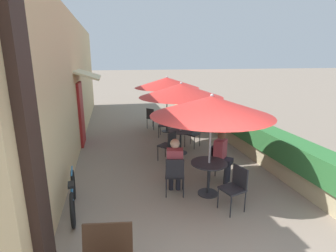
{
  "coord_description": "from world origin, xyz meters",
  "views": [
    {
      "loc": [
        -1.39,
        -2.7,
        2.89
      ],
      "look_at": [
        0.15,
        4.3,
        1.0
      ],
      "focal_mm": 28.0,
      "sensor_mm": 36.0,
      "label": 1
    }
  ],
  "objects_px": {
    "cafe_chair_far_left": "(166,123)",
    "cafe_chair_far_back": "(152,117)",
    "patio_table_near": "(209,171)",
    "cafe_chair_near_back": "(235,185)",
    "seated_patron_near_right": "(175,164)",
    "patio_umbrella_near": "(212,106)",
    "cafe_chair_mid_left": "(169,144)",
    "cafe_chair_far_right": "(183,117)",
    "cafe_chair_near_right": "(175,173)",
    "patio_table_mid": "(180,137)",
    "patio_umbrella_mid": "(181,90)",
    "cafe_chair_mid_right": "(190,131)",
    "patio_umbrella_far": "(167,83)",
    "cafe_chair_near_left": "(217,160)",
    "patio_table_far": "(167,119)",
    "bicycle_leaning": "(73,196)",
    "seated_patron_near_left": "(222,154)"
  },
  "relations": [
    {
      "from": "cafe_chair_far_left",
      "to": "cafe_chair_far_back",
      "type": "bearing_deg",
      "value": 36.01
    },
    {
      "from": "patio_table_near",
      "to": "cafe_chair_far_back",
      "type": "relative_size",
      "value": 0.89
    },
    {
      "from": "cafe_chair_near_back",
      "to": "cafe_chair_far_back",
      "type": "bearing_deg",
      "value": -10.98
    },
    {
      "from": "cafe_chair_far_back",
      "to": "seated_patron_near_right",
      "type": "bearing_deg",
      "value": -43.42
    },
    {
      "from": "patio_umbrella_near",
      "to": "cafe_chair_far_left",
      "type": "xyz_separation_m",
      "value": [
        -0.01,
        4.33,
        -1.43
      ]
    },
    {
      "from": "cafe_chair_mid_left",
      "to": "cafe_chair_far_right",
      "type": "distance_m",
      "value": 3.48
    },
    {
      "from": "seated_patron_near_right",
      "to": "cafe_chair_mid_left",
      "type": "xyz_separation_m",
      "value": [
        0.27,
        1.81,
        -0.17
      ]
    },
    {
      "from": "patio_table_near",
      "to": "patio_umbrella_near",
      "type": "relative_size",
      "value": 0.31
    },
    {
      "from": "patio_umbrella_near",
      "to": "cafe_chair_near_right",
      "type": "distance_m",
      "value": 1.61
    },
    {
      "from": "cafe_chair_near_back",
      "to": "patio_table_mid",
      "type": "bearing_deg",
      "value": -12.83
    },
    {
      "from": "patio_umbrella_mid",
      "to": "cafe_chair_mid_right",
      "type": "relative_size",
      "value": 2.85
    },
    {
      "from": "patio_table_mid",
      "to": "cafe_chair_far_right",
      "type": "relative_size",
      "value": 0.89
    },
    {
      "from": "cafe_chair_mid_right",
      "to": "patio_umbrella_far",
      "type": "distance_m",
      "value": 2.44
    },
    {
      "from": "cafe_chair_near_back",
      "to": "cafe_chair_far_right",
      "type": "distance_m",
      "value": 5.94
    },
    {
      "from": "patio_table_near",
      "to": "cafe_chair_near_left",
      "type": "xyz_separation_m",
      "value": [
        0.44,
        0.58,
        -0.01
      ]
    },
    {
      "from": "cafe_chair_near_back",
      "to": "patio_table_far",
      "type": "distance_m",
      "value": 5.72
    },
    {
      "from": "cafe_chair_near_back",
      "to": "patio_umbrella_mid",
      "type": "bearing_deg",
      "value": -12.83
    },
    {
      "from": "patio_umbrella_mid",
      "to": "patio_table_far",
      "type": "height_order",
      "value": "patio_umbrella_mid"
    },
    {
      "from": "cafe_chair_near_back",
      "to": "patio_table_far",
      "type": "bearing_deg",
      "value": -15.68
    },
    {
      "from": "cafe_chair_near_left",
      "to": "cafe_chair_near_right",
      "type": "bearing_deg",
      "value": -23.99
    },
    {
      "from": "cafe_chair_near_right",
      "to": "bicycle_leaning",
      "type": "distance_m",
      "value": 2.06
    },
    {
      "from": "patio_table_far",
      "to": "patio_table_near",
      "type": "bearing_deg",
      "value": -91.94
    },
    {
      "from": "patio_table_mid",
      "to": "cafe_chair_near_left",
      "type": "bearing_deg",
      "value": -79.03
    },
    {
      "from": "cafe_chair_far_back",
      "to": "patio_table_far",
      "type": "bearing_deg",
      "value": 6.01
    },
    {
      "from": "patio_umbrella_far",
      "to": "patio_table_far",
      "type": "bearing_deg",
      "value": 0.0
    },
    {
      "from": "patio_table_mid",
      "to": "patio_umbrella_mid",
      "type": "distance_m",
      "value": 1.42
    },
    {
      "from": "seated_patron_near_right",
      "to": "cafe_chair_mid_right",
      "type": "relative_size",
      "value": 1.44
    },
    {
      "from": "seated_patron_near_left",
      "to": "patio_table_mid",
      "type": "xyz_separation_m",
      "value": [
        -0.46,
        2.04,
        -0.16
      ]
    },
    {
      "from": "cafe_chair_mid_right",
      "to": "cafe_chair_far_right",
      "type": "xyz_separation_m",
      "value": [
        0.33,
        2.14,
        0.0
      ]
    },
    {
      "from": "cafe_chair_far_back",
      "to": "cafe_chair_mid_right",
      "type": "bearing_deg",
      "value": -19.62
    },
    {
      "from": "seated_patron_near_left",
      "to": "patio_umbrella_far",
      "type": "bearing_deg",
      "value": -132.36
    },
    {
      "from": "cafe_chair_near_right",
      "to": "seated_patron_near_left",
      "type": "bearing_deg",
      "value": 31.55
    },
    {
      "from": "patio_table_near",
      "to": "patio_umbrella_mid",
      "type": "xyz_separation_m",
      "value": [
        0.06,
        2.55,
        1.42
      ]
    },
    {
      "from": "patio_table_near",
      "to": "patio_table_far",
      "type": "height_order",
      "value": "same"
    },
    {
      "from": "patio_umbrella_mid",
      "to": "patio_umbrella_far",
      "type": "xyz_separation_m",
      "value": [
        0.11,
        2.49,
        0.0
      ]
    },
    {
      "from": "patio_umbrella_far",
      "to": "cafe_chair_far_right",
      "type": "distance_m",
      "value": 1.61
    },
    {
      "from": "cafe_chair_near_left",
      "to": "patio_umbrella_far",
      "type": "xyz_separation_m",
      "value": [
        -0.27,
        4.46,
        1.43
      ]
    },
    {
      "from": "cafe_chair_far_back",
      "to": "patio_umbrella_far",
      "type": "bearing_deg",
      "value": 6.01
    },
    {
      "from": "patio_table_far",
      "to": "patio_umbrella_near",
      "type": "bearing_deg",
      "value": -91.94
    },
    {
      "from": "seated_patron_near_right",
      "to": "patio_umbrella_far",
      "type": "bearing_deg",
      "value": 93.01
    },
    {
      "from": "patio_table_mid",
      "to": "cafe_chair_far_right",
      "type": "height_order",
      "value": "cafe_chair_far_right"
    },
    {
      "from": "patio_umbrella_near",
      "to": "cafe_chair_far_right",
      "type": "relative_size",
      "value": 2.85
    },
    {
      "from": "cafe_chair_near_back",
      "to": "cafe_chair_mid_left",
      "type": "distance_m",
      "value": 2.77
    },
    {
      "from": "seated_patron_near_right",
      "to": "cafe_chair_far_right",
      "type": "distance_m",
      "value": 5.28
    },
    {
      "from": "cafe_chair_near_left",
      "to": "patio_umbrella_far",
      "type": "relative_size",
      "value": 0.35
    },
    {
      "from": "patio_umbrella_mid",
      "to": "cafe_chair_far_right",
      "type": "distance_m",
      "value": 3.15
    },
    {
      "from": "cafe_chair_near_right",
      "to": "patio_table_far",
      "type": "xyz_separation_m",
      "value": [
        0.9,
        4.95,
        0.01
      ]
    },
    {
      "from": "cafe_chair_near_left",
      "to": "cafe_chair_near_right",
      "type": "xyz_separation_m",
      "value": [
        -1.17,
        -0.49,
        0.0
      ]
    },
    {
      "from": "patio_table_mid",
      "to": "patio_table_far",
      "type": "xyz_separation_m",
      "value": [
        0.11,
        2.49,
        0.0
      ]
    },
    {
      "from": "patio_umbrella_mid",
      "to": "cafe_chair_far_right",
      "type": "xyz_separation_m",
      "value": [
        0.81,
        2.69,
        -1.43
      ]
    }
  ]
}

